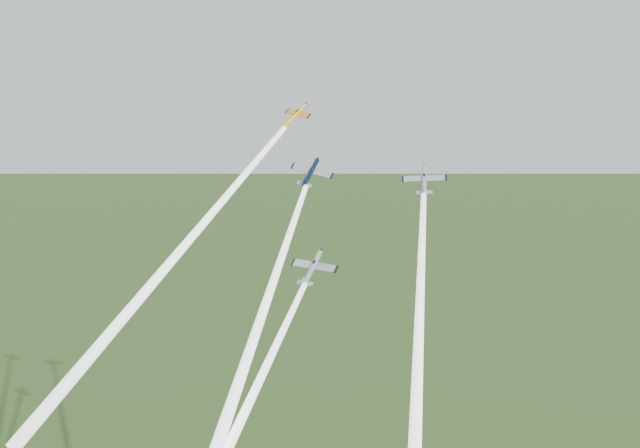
{
  "coord_description": "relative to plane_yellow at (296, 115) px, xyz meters",
  "views": [
    {
      "loc": [
        61.92,
        -124.88,
        116.26
      ],
      "look_at": [
        0.0,
        -6.0,
        92.0
      ],
      "focal_mm": 45.0,
      "sensor_mm": 36.0,
      "label": 1
    }
  ],
  "objects": [
    {
      "name": "smoke_trail_yellow",
      "position": [
        -11.42,
        -25.58,
        -25.33
      ],
      "size": [
        23.62,
        49.17,
        48.06
      ],
      "primitive_type": null,
      "rotation": [
        -0.84,
        0.0,
        -0.42
      ],
      "color": "white"
    },
    {
      "name": "plane_yellow",
      "position": [
        0.0,
        0.0,
        0.0
      ],
      "size": [
        8.95,
        7.91,
        6.05
      ],
      "primitive_type": null,
      "rotation": [
        0.73,
        0.1,
        -0.42
      ],
      "color": "#FFAE16"
    },
    {
      "name": "smoke_trail_navy",
      "position": [
        8.6,
        -30.04,
        -34.09
      ],
      "size": [
        9.16,
        50.23,
        45.86
      ],
      "primitive_type": null,
      "rotation": [
        -0.84,
        0.0,
        0.14
      ],
      "color": "white"
    },
    {
      "name": "plane_navy",
      "position": [
        4.93,
        -3.49,
        -9.86
      ],
      "size": [
        8.24,
        7.79,
        7.66
      ],
      "primitive_type": null,
      "rotation": [
        0.73,
        0.2,
        0.14
      ],
      "color": "black"
    },
    {
      "name": "plane_silver_right",
      "position": [
        24.66,
        0.43,
        -10.51
      ],
      "size": [
        9.56,
        8.53,
        6.39
      ],
      "primitive_type": null,
      "rotation": [
        0.73,
        -0.05,
        0.34
      ],
      "color": "#B0B7BE"
    },
    {
      "name": "smoke_trail_silver_right",
      "position": [
        33.48,
        -24.69,
        -34.57
      ],
      "size": [
        18.73,
        47.96,
        45.54
      ],
      "primitive_type": null,
      "rotation": [
        -0.84,
        0.0,
        0.34
      ],
      "color": "white"
    },
    {
      "name": "plane_silver_low",
      "position": [
        11.23,
        -14.7,
        -24.05
      ],
      "size": [
        9.0,
        7.56,
        6.93
      ],
      "primitive_type": null,
      "rotation": [
        0.73,
        0.03,
        -0.05
      ],
      "color": "#A1A7AF"
    }
  ]
}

